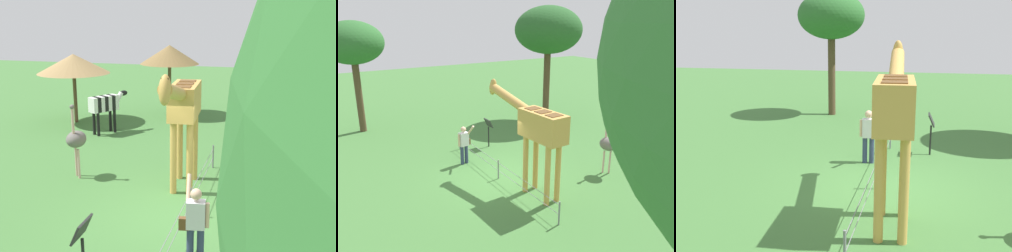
{
  "view_description": "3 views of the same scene",
  "coord_description": "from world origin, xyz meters",
  "views": [
    {
      "loc": [
        9.21,
        2.07,
        4.75
      ],
      "look_at": [
        0.76,
        -0.13,
        2.44
      ],
      "focal_mm": 45.61,
      "sensor_mm": 36.0,
      "label": 1
    },
    {
      "loc": [
        -10.19,
        6.04,
        5.78
      ],
      "look_at": [
        0.24,
        -0.25,
        1.91
      ],
      "focal_mm": 37.21,
      "sensor_mm": 36.0,
      "label": 2
    },
    {
      "loc": [
        -8.77,
        -0.94,
        3.71
      ],
      "look_at": [
        -0.62,
        0.88,
        1.71
      ],
      "focal_mm": 41.06,
      "sensor_mm": 36.0,
      "label": 3
    }
  ],
  "objects": [
    {
      "name": "giraffe",
      "position": [
        -1.52,
        -0.32,
        2.34
      ],
      "size": [
        3.93,
        0.82,
        3.59
      ],
      "color": "gold",
      "rests_on": "ground_plane"
    },
    {
      "name": "info_sign",
      "position": [
        3.13,
        -1.06,
        0.95
      ],
      "size": [
        0.56,
        0.21,
        1.32
      ],
      "color": "black",
      "rests_on": "ground_plane"
    },
    {
      "name": "tree_northeast",
      "position": [
        8.52,
        3.5,
        4.47
      ],
      "size": [
        3.01,
        3.01,
        5.58
      ],
      "color": "brown",
      "rests_on": "ground_plane"
    },
    {
      "name": "visitor",
      "position": [
        1.92,
        0.7,
        0.9
      ],
      "size": [
        0.64,
        0.58,
        1.71
      ],
      "color": "navy",
      "rests_on": "ground_plane"
    },
    {
      "name": "ostrich",
      "position": [
        -1.7,
        -3.56,
        1.18
      ],
      "size": [
        0.7,
        0.56,
        2.25
      ],
      "color": "#CC9E93",
      "rests_on": "ground_plane"
    },
    {
      "name": "wire_fence",
      "position": [
        0.0,
        0.22,
        0.4
      ],
      "size": [
        7.05,
        0.05,
        0.75
      ],
      "color": "slate",
      "rests_on": "ground_plane"
    },
    {
      "name": "tree_east",
      "position": [
        5.59,
        -6.2,
        4.99
      ],
      "size": [
        3.72,
        3.72,
        6.34
      ],
      "color": "brown",
      "rests_on": "ground_plane"
    },
    {
      "name": "ground_plane",
      "position": [
        0.0,
        0.0,
        0.0
      ],
      "size": [
        60.0,
        60.0,
        0.0
      ],
      "primitive_type": "plane",
      "color": "#427538"
    }
  ]
}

